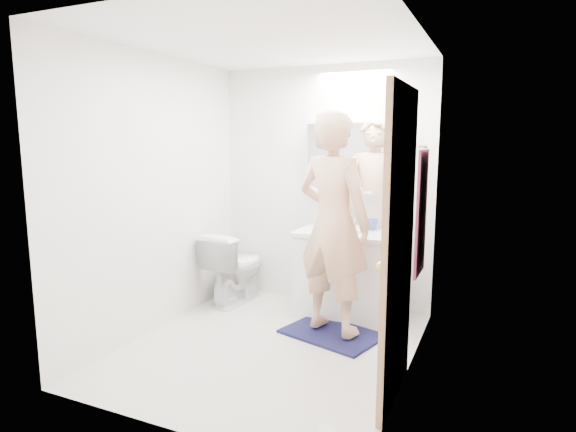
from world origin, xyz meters
The scene contains 22 objects.
floor centered at (0.00, 0.00, 0.00)m, with size 2.50×2.50×0.00m, color silver.
ceiling centered at (0.00, 0.00, 2.40)m, with size 2.50×2.50×0.00m, color white.
wall_back centered at (0.00, 1.25, 1.20)m, with size 2.50×2.50×0.00m, color white.
wall_front centered at (0.00, -1.25, 1.20)m, with size 2.50×2.50×0.00m, color white.
wall_left centered at (-1.10, 0.00, 1.20)m, with size 2.50×2.50×0.00m, color white.
wall_right centered at (1.10, 0.00, 1.20)m, with size 2.50×2.50×0.00m, color white.
vanity_cabinet centered at (0.35, 0.96, 0.39)m, with size 0.90×0.55×0.78m, color white.
countertop centered at (0.35, 0.96, 0.80)m, with size 0.95×0.58×0.04m, color white.
sink_basin centered at (0.35, 0.99, 0.84)m, with size 0.36×0.36×0.03m, color white.
faucet centered at (0.35, 1.19, 0.90)m, with size 0.02×0.02×0.16m, color silver.
medicine_cabinet centered at (0.30, 1.18, 1.50)m, with size 0.88×0.14×0.70m, color white.
mirror_panel centered at (0.30, 1.10, 1.50)m, with size 0.84×0.01×0.66m, color silver.
toilet centered at (-0.82, 0.85, 0.37)m, with size 0.42×0.73×0.75m, color white.
bath_rug centered at (0.38, 0.44, 0.01)m, with size 0.80×0.55×0.02m, color #17133D.
person centered at (0.38, 0.44, 0.98)m, with size 0.68×0.45×1.87m, color tan.
door centered at (1.08, -0.35, 1.00)m, with size 0.04×0.80×2.00m, color tan.
door_knob centered at (1.04, -0.65, 0.95)m, with size 0.06×0.06×0.06m, color gold.
towel centered at (1.08, 0.55, 1.10)m, with size 0.02×0.42×1.00m, color #161239.
towel_hook centered at (1.07, 0.55, 1.62)m, with size 0.02×0.02×0.07m, color silver.
soap_bottle_a centered at (0.09, 1.11, 0.94)m, with size 0.09×0.09×0.24m, color #F2EF9C.
soap_bottle_b centered at (0.19, 1.15, 0.91)m, with size 0.08×0.08×0.18m, color #5581B8.
toothbrush_cup centered at (0.54, 1.12, 0.87)m, with size 0.11×0.11×0.10m, color #3C55B5.
Camera 1 is at (1.64, -3.29, 1.66)m, focal length 29.71 mm.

